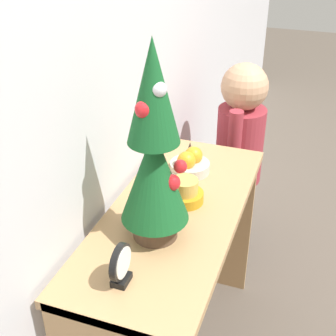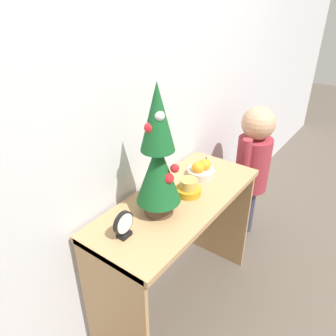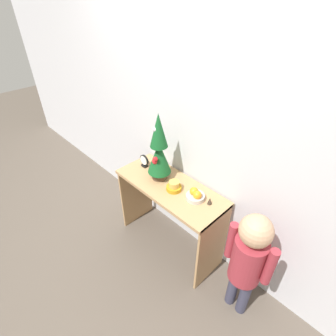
% 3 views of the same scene
% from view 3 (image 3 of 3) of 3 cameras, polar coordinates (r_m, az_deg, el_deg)
% --- Properties ---
extents(ground_plane, '(12.00, 12.00, 0.00)m').
position_cam_3_polar(ground_plane, '(2.75, -2.99, -18.31)').
color(ground_plane, brown).
extents(back_wall, '(7.00, 0.05, 2.50)m').
position_cam_3_polar(back_wall, '(2.19, 5.46, 9.03)').
color(back_wall, silver).
rests_on(back_wall, ground_plane).
extents(console_table, '(1.04, 0.43, 0.77)m').
position_cam_3_polar(console_table, '(2.41, 0.44, -7.33)').
color(console_table, tan).
rests_on(console_table, ground_plane).
extents(mini_tree, '(0.21, 0.21, 0.63)m').
position_cam_3_polar(mini_tree, '(2.21, -1.99, 4.03)').
color(mini_tree, '#4C3828').
rests_on(mini_tree, console_table).
extents(fruit_bowl, '(0.15, 0.15, 0.10)m').
position_cam_3_polar(fruit_bowl, '(2.15, 5.99, -5.93)').
color(fruit_bowl, '#B7B2A8').
rests_on(fruit_bowl, console_table).
extents(singing_bowl, '(0.13, 0.13, 0.09)m').
position_cam_3_polar(singing_bowl, '(2.22, 1.30, -4.04)').
color(singing_bowl, '#B78419').
rests_on(singing_bowl, console_table).
extents(desk_clock, '(0.11, 0.04, 0.13)m').
position_cam_3_polar(desk_clock, '(2.49, -5.19, 1.52)').
color(desk_clock, black).
rests_on(desk_clock, console_table).
extents(figurine, '(0.04, 0.04, 0.06)m').
position_cam_3_polar(figurine, '(2.12, 9.08, -7.07)').
color(figurine, '#382D23').
rests_on(figurine, console_table).
extents(child_figure, '(0.37, 0.24, 1.04)m').
position_cam_3_polar(child_figure, '(2.01, 17.11, -18.06)').
color(child_figure, '#38384C').
rests_on(child_figure, ground_plane).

